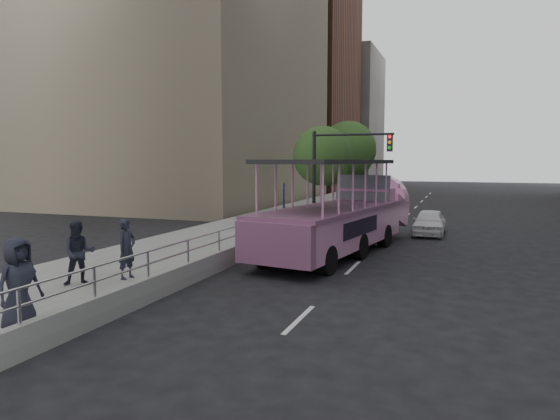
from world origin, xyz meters
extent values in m
plane|color=black|center=(0.00, 0.00, 0.00)|extent=(160.00, 160.00, 0.00)
cube|color=gray|center=(-5.75, 10.00, 0.15)|extent=(5.50, 80.00, 0.30)
cube|color=#969591|center=(-3.12, 2.00, 0.48)|extent=(0.24, 30.00, 0.36)
cylinder|color=silver|center=(-3.12, -6.00, 1.01)|extent=(0.07, 0.07, 0.70)
cylinder|color=silver|center=(-3.12, -4.00, 1.01)|extent=(0.07, 0.07, 0.70)
cylinder|color=silver|center=(-3.12, -2.00, 1.01)|extent=(0.07, 0.07, 0.70)
cylinder|color=silver|center=(-3.12, 0.00, 1.01)|extent=(0.07, 0.07, 0.70)
cylinder|color=silver|center=(-3.12, 2.00, 1.01)|extent=(0.07, 0.07, 0.70)
cylinder|color=silver|center=(-3.12, 4.00, 1.01)|extent=(0.07, 0.07, 0.70)
cylinder|color=silver|center=(-3.12, 6.00, 1.01)|extent=(0.07, 0.07, 0.70)
cylinder|color=silver|center=(-3.12, 8.00, 1.01)|extent=(0.07, 0.07, 0.70)
cylinder|color=silver|center=(-3.12, 10.00, 1.01)|extent=(0.07, 0.07, 0.70)
cylinder|color=silver|center=(-3.12, 12.00, 1.01)|extent=(0.07, 0.07, 0.70)
cylinder|color=silver|center=(-3.12, 2.00, 1.01)|extent=(0.06, 22.00, 0.06)
cylinder|color=silver|center=(-3.12, 2.00, 1.34)|extent=(0.06, 22.00, 0.06)
cylinder|color=black|center=(-1.90, 3.01, 0.48)|extent=(0.52, 1.01, 0.97)
cylinder|color=black|center=(0.43, 2.64, 0.48)|extent=(0.52, 1.01, 0.97)
cylinder|color=black|center=(-1.42, 5.98, 0.48)|extent=(0.52, 1.01, 0.97)
cylinder|color=black|center=(0.91, 5.60, 0.48)|extent=(0.52, 1.01, 0.97)
cylinder|color=black|center=(-0.94, 8.94, 0.48)|extent=(0.52, 1.01, 0.97)
cylinder|color=black|center=(1.39, 8.57, 0.48)|extent=(0.52, 1.01, 0.97)
cube|color=pink|center=(-0.22, 6.00, 1.10)|extent=(4.05, 9.11, 1.34)
cube|color=pink|center=(0.60, 11.08, 1.37)|extent=(2.96, 2.67, 1.68)
cylinder|color=pink|center=(0.74, 11.98, 1.69)|extent=(2.61, 1.14, 2.52)
cube|color=#844D72|center=(-0.95, 1.50, 1.10)|extent=(2.71, 0.80, 1.34)
cube|color=#844D72|center=(-0.22, 6.00, 1.83)|extent=(4.22, 9.45, 0.13)
cube|color=black|center=(-0.29, 5.58, 3.64)|extent=(3.93, 7.44, 0.15)
cube|color=#84939C|center=(0.30, 9.23, 2.49)|extent=(2.47, 0.61, 1.12)
cube|color=pink|center=(0.37, 9.71, 2.17)|extent=(2.50, 1.43, 0.54)
imported|color=white|center=(2.96, 12.98, 0.63)|extent=(1.54, 3.71, 1.26)
imported|color=#212331|center=(-4.51, -1.03, 1.16)|extent=(0.47, 0.66, 1.73)
imported|color=#212331|center=(-5.30, -2.05, 1.17)|extent=(1.08, 1.06, 1.75)
imported|color=#212331|center=(-3.73, -5.43, 1.24)|extent=(0.71, 0.99, 1.88)
cylinder|color=black|center=(-2.59, 6.96, 1.25)|extent=(0.08, 0.08, 2.50)
cube|color=#0B144D|center=(-2.59, 6.96, 2.30)|extent=(0.27, 0.57, 0.90)
cube|color=white|center=(-2.56, 6.96, 2.30)|extent=(0.17, 0.37, 0.55)
cylinder|color=black|center=(-2.90, 12.50, 2.60)|extent=(0.18, 0.18, 5.20)
cylinder|color=black|center=(-0.90, 12.50, 5.00)|extent=(4.20, 0.12, 0.12)
cube|color=black|center=(1.00, 12.50, 4.55)|extent=(0.28, 0.22, 0.85)
sphere|color=red|center=(1.00, 12.37, 4.85)|extent=(0.16, 0.16, 0.16)
cylinder|color=#3C291B|center=(-3.40, 16.00, 1.54)|extent=(0.22, 0.22, 3.08)
sphere|color=#2D4E1F|center=(-3.40, 16.00, 3.96)|extent=(3.52, 3.52, 3.52)
sphere|color=#2D4E1F|center=(-3.00, 15.70, 3.41)|extent=(2.42, 2.42, 2.42)
cylinder|color=#3C291B|center=(-3.20, 22.00, 1.74)|extent=(0.22, 0.22, 3.47)
sphere|color=#2D4E1F|center=(-3.20, 22.00, 4.46)|extent=(3.97, 3.97, 3.97)
sphere|color=#2D4E1F|center=(-2.80, 21.70, 3.84)|extent=(2.73, 2.73, 2.73)
cube|color=brown|center=(-18.00, 48.00, 13.00)|extent=(18.00, 16.00, 26.00)
cube|color=gray|center=(-16.00, 64.00, 10.00)|extent=(16.00, 14.00, 20.00)
camera|label=1|loc=(4.47, -12.73, 3.67)|focal=32.00mm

